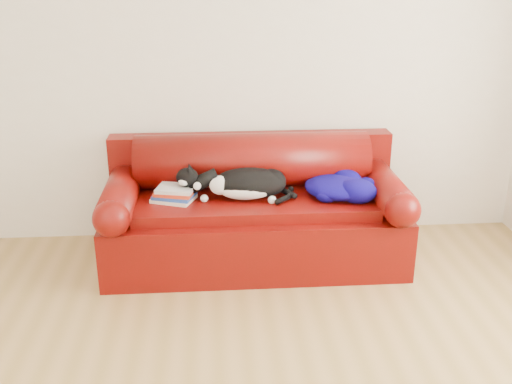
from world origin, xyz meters
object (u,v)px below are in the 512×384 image
(book_stack, at_px, (175,194))
(cat, at_px, (248,184))
(blanket, at_px, (339,186))
(sofa_base, at_px, (255,229))

(book_stack, distance_m, cat, 0.51)
(cat, bearing_deg, blanket, -1.88)
(sofa_base, xyz_separation_m, cat, (-0.05, -0.05, 0.37))
(sofa_base, relative_size, book_stack, 6.38)
(cat, height_order, blanket, cat)
(sofa_base, xyz_separation_m, blanket, (0.59, -0.05, 0.33))
(cat, xyz_separation_m, blanket, (0.64, -0.00, -0.03))
(sofa_base, xyz_separation_m, book_stack, (-0.56, -0.05, 0.31))
(sofa_base, bearing_deg, cat, -137.67)
(cat, relative_size, blanket, 1.31)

